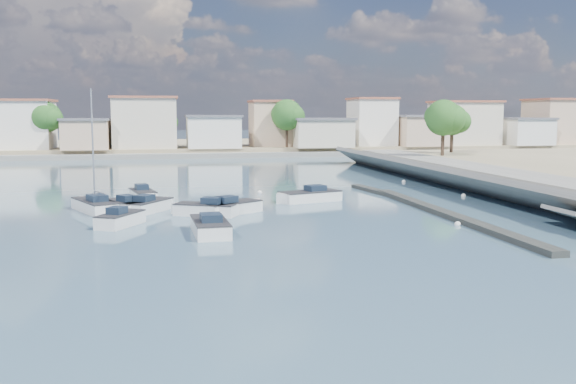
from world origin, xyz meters
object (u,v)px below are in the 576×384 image
Objects in this scene: motorboat_b at (122,220)px; motorboat_g at (143,196)px; motorboat_e at (150,206)px; motorboat_f at (122,207)px; motorboat_a at (210,227)px; motorboat_c at (203,210)px; motorboat_h at (234,208)px; motorboat_d at (307,197)px; sailboat at (94,205)px.

motorboat_g is at bearing 85.38° from motorboat_b.
motorboat_e and motorboat_f have the same top height.
motorboat_e is (1.58, 5.69, 0.00)m from motorboat_b.
motorboat_b and motorboat_e have the same top height.
motorboat_a is 10.99m from motorboat_f.
motorboat_b is 6.13m from motorboat_c.
motorboat_a and motorboat_g have the same top height.
motorboat_e is at bearing 111.46° from motorboat_a.
motorboat_f is at bearing -102.63° from motorboat_g.
motorboat_f is at bearing 164.90° from motorboat_h.
motorboat_c and motorboat_g have the same top height.
motorboat_d is 12.63m from motorboat_e.
motorboat_b is 11.72m from motorboat_g.
motorboat_d and motorboat_e have the same top height.
motorboat_b is 16.32m from motorboat_d.
motorboat_a is 1.18× the size of motorboat_c.
motorboat_g is 1.01× the size of motorboat_h.
motorboat_f is (-0.37, 5.81, 0.00)m from motorboat_b.
motorboat_f is at bearing 120.74° from motorboat_a.
motorboat_c is at bearing -63.16° from motorboat_g.
motorboat_h is at bearing -18.68° from motorboat_e.
motorboat_h is at bearing -142.59° from motorboat_d.
motorboat_f is 6.01m from motorboat_g.
motorboat_e is (-3.66, 9.32, -0.00)m from motorboat_a.
sailboat is (-3.98, 0.86, 0.04)m from motorboat_e.
sailboat reaches higher than motorboat_h.
motorboat_d is 13.30m from motorboat_g.
motorboat_a is 7.66m from motorboat_h.
motorboat_d is 0.62× the size of sailboat.
motorboat_d is at bearing 32.29° from motorboat_c.
motorboat_a is 1.34× the size of motorboat_f.
motorboat_e is 6.02m from motorboat_g.
motorboat_g is at bearing 166.58° from motorboat_d.
motorboat_d is (8.62, 5.44, -0.00)m from motorboat_c.
motorboat_b is 0.86× the size of motorboat_h.
motorboat_d is at bearing 7.17° from sailboat.
motorboat_d is (13.88, 8.59, -0.00)m from motorboat_b.
motorboat_c is 8.38m from sailboat.
motorboat_a is 15.90m from motorboat_g.
motorboat_f is at bearing 176.36° from motorboat_e.
motorboat_a is at bearing -53.09° from sailboat.
motorboat_d is at bearing 31.76° from motorboat_b.
motorboat_e is 0.98× the size of motorboat_h.
motorboat_h is at bearing -16.09° from sailboat.
motorboat_c is 9.56m from motorboat_g.
motorboat_b and motorboat_h have the same top height.
motorboat_d is 16.40m from sailboat.
motorboat_g is at bearing 116.84° from motorboat_c.
motorboat_c and motorboat_e have the same top height.
motorboat_c is (5.26, 3.15, 0.00)m from motorboat_b.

